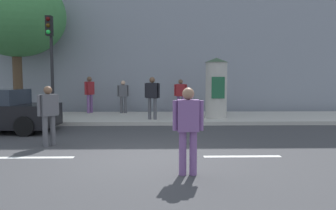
% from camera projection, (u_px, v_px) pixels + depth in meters
% --- Properties ---
extents(ground_plane, '(80.00, 80.00, 0.00)m').
position_uv_depth(ground_plane, '(139.00, 157.00, 7.31)').
color(ground_plane, '#38383A').
extents(sidewalk_curb, '(36.00, 4.00, 0.15)m').
position_uv_depth(sidewalk_curb, '(150.00, 118.00, 14.28)').
color(sidewalk_curb, '#B2ADA3').
rests_on(sidewalk_curb, ground_plane).
extents(lane_markings, '(25.80, 0.16, 0.01)m').
position_uv_depth(lane_markings, '(139.00, 157.00, 7.31)').
color(lane_markings, silver).
rests_on(lane_markings, ground_plane).
extents(building_backdrop, '(36.00, 5.00, 10.71)m').
position_uv_depth(building_backdrop, '(152.00, 20.00, 18.84)').
color(building_backdrop, gray).
rests_on(building_backdrop, ground_plane).
extents(traffic_light, '(0.24, 0.45, 4.06)m').
position_uv_depth(traffic_light, '(51.00, 51.00, 12.22)').
color(traffic_light, black).
rests_on(traffic_light, sidewalk_curb).
extents(poster_column, '(1.01, 1.01, 2.57)m').
position_uv_depth(poster_column, '(216.00, 87.00, 13.58)').
color(poster_column, '#B2ADA3').
rests_on(poster_column, sidewalk_curb).
extents(street_tree, '(4.49, 4.49, 6.51)m').
position_uv_depth(street_tree, '(15.00, 15.00, 14.48)').
color(street_tree, '#4C3826').
rests_on(street_tree, sidewalk_curb).
extents(pedestrian_in_red_top, '(0.57, 0.24, 1.64)m').
position_uv_depth(pedestrian_in_red_top, '(188.00, 125.00, 5.88)').
color(pedestrian_in_red_top, '#724C84').
rests_on(pedestrian_in_red_top, ground_plane).
extents(pedestrian_in_light_jacket, '(0.53, 0.53, 1.62)m').
position_uv_depth(pedestrian_in_light_jacket, '(48.00, 110.00, 8.51)').
color(pedestrian_in_light_jacket, '#4C4C51').
rests_on(pedestrian_in_light_jacket, ground_plane).
extents(pedestrian_near_pole, '(0.43, 0.57, 1.79)m').
position_uv_depth(pedestrian_near_pole, '(90.00, 91.00, 15.58)').
color(pedestrian_near_pole, '#724C84').
rests_on(pedestrian_near_pole, sidewalk_curb).
extents(pedestrian_tallest, '(0.63, 0.47, 1.74)m').
position_uv_depth(pedestrian_tallest, '(152.00, 94.00, 13.00)').
color(pedestrian_tallest, '#4C4C51').
rests_on(pedestrian_tallest, sidewalk_curb).
extents(pedestrian_with_bag, '(0.58, 0.27, 1.59)m').
position_uv_depth(pedestrian_with_bag, '(123.00, 94.00, 15.53)').
color(pedestrian_with_bag, '#4C4C51').
rests_on(pedestrian_with_bag, sidewalk_curb).
extents(pedestrian_in_dark_shirt, '(0.63, 0.27, 1.65)m').
position_uv_depth(pedestrian_in_dark_shirt, '(181.00, 93.00, 15.44)').
color(pedestrian_in_dark_shirt, '#724C84').
rests_on(pedestrian_in_dark_shirt, sidewalk_curb).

